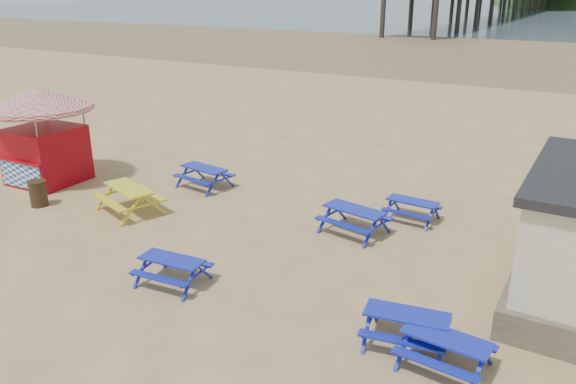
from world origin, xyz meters
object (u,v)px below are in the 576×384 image
Objects in this scene: picnic_table_blue_a at (204,177)px; litter_bin at (38,193)px; picnic_table_yellow at (130,200)px; ice_cream_kiosk at (42,124)px; picnic_table_blue_b at (412,210)px.

litter_bin reaches higher than picnic_table_blue_a.
picnic_table_blue_a is at bearing 98.57° from picnic_table_yellow.
litter_bin reaches higher than picnic_table_yellow.
litter_bin is at bearing -47.00° from ice_cream_kiosk.
picnic_table_yellow is 2.82× the size of litter_bin.
ice_cream_kiosk is at bearing -169.13° from picnic_table_yellow.
picnic_table_yellow reaches higher than picnic_table_blue_b.
picnic_table_yellow is 5.19m from ice_cream_kiosk.
picnic_table_blue_a is 0.80× the size of picnic_table_yellow.
picnic_table_blue_a reaches higher than picnic_table_blue_b.
picnic_table_blue_a is 0.49× the size of ice_cream_kiosk.
picnic_table_yellow is (-8.06, -3.94, 0.10)m from picnic_table_blue_b.
picnic_table_yellow is at bearing 20.40° from litter_bin.
picnic_table_blue_a is 7.53m from picnic_table_blue_b.
picnic_table_yellow is 3.23m from litter_bin.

